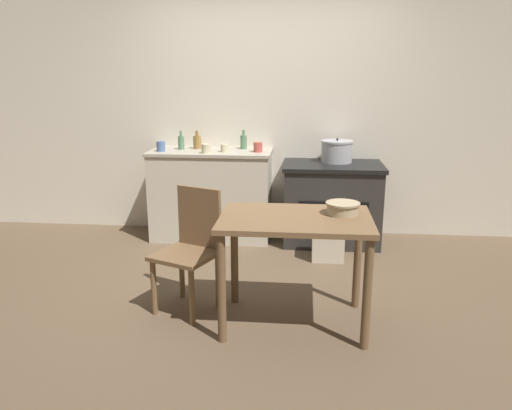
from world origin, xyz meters
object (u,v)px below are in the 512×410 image
stock_pot (337,151)px  stove (332,203)px  work_table (295,235)px  cup_center_left (258,147)px  chair (191,246)px  bottle_mid_left (181,142)px  cup_mid_right (161,146)px  bottle_left (244,142)px  flour_sack (328,243)px  bottle_far_left (197,142)px  mixing_bowl_large (343,208)px  cup_center (206,149)px  cup_center_right (224,148)px

stock_pot → stove: bearing=-111.7°
work_table → stock_pot: (0.37, 1.87, 0.28)m
work_table → cup_center_left: size_ratio=10.33×
chair → bottle_mid_left: (-0.46, 1.67, 0.52)m
chair → cup_center_left: size_ratio=9.13×
cup_center_left → cup_mid_right: cup_mid_right is taller
chair → stock_pot: 2.07m
stock_pot → cup_mid_right: size_ratio=3.18×
work_table → bottle_left: size_ratio=5.13×
chair → cup_center_left: 1.68m
stock_pot → chair: bearing=-123.7°
bottle_left → stock_pot: bearing=-4.8°
flour_sack → work_table: bearing=-103.0°
flour_sack → stove: bearing=84.6°
stove → bottle_far_left: 1.52m
chair → cup_mid_right: (-0.63, 1.52, 0.50)m
stove → mixing_bowl_large: (-0.02, -1.69, 0.40)m
stove → stock_pot: stock_pot is taller
stove → chair: bearing=-124.3°
work_table → bottle_mid_left: bottle_mid_left is taller
mixing_bowl_large → cup_center: size_ratio=2.53×
bottle_left → cup_center_right: (-0.17, -0.22, -0.04)m
bottle_mid_left → flour_sack: bearing=-22.3°
work_table → bottle_left: 2.06m
stove → bottle_left: bottle_left is taller
chair → work_table: bearing=9.0°
stove → work_table: 1.82m
work_table → stock_pot: size_ratio=3.11×
cup_center → bottle_mid_left: bearing=143.0°
stock_pot → bottle_far_left: (-1.43, 0.05, 0.07)m
work_table → cup_center_left: (-0.41, 1.75, 0.32)m
flour_sack → cup_center_left: cup_center_left is taller
stock_pot → bottle_left: bottle_left is taller
bottle_left → cup_center_left: (0.17, -0.20, -0.03)m
flour_sack → cup_center: cup_center is taller
bottle_far_left → cup_center_right: size_ratio=2.43×
cup_mid_right → bottle_left: bearing=17.0°
stove → cup_mid_right: bearing=-177.5°
stove → cup_center_right: cup_center_right is taller
bottle_far_left → cup_mid_right: 0.39m
stock_pot → cup_center_right: stock_pot is taller
flour_sack → stock_pot: size_ratio=1.02×
flour_sack → cup_center_right: bearing=154.5°
bottle_left → cup_center_right: bottle_left is taller
cup_center → cup_center_right: (0.17, 0.10, -0.01)m
work_table → mixing_bowl_large: bearing=16.3°
stock_pot → bottle_left: size_ratio=1.65×
cup_center_left → cup_mid_right: size_ratio=0.96×
chair → mixing_bowl_large: size_ratio=3.86×
flour_sack → cup_center_right: 1.39m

